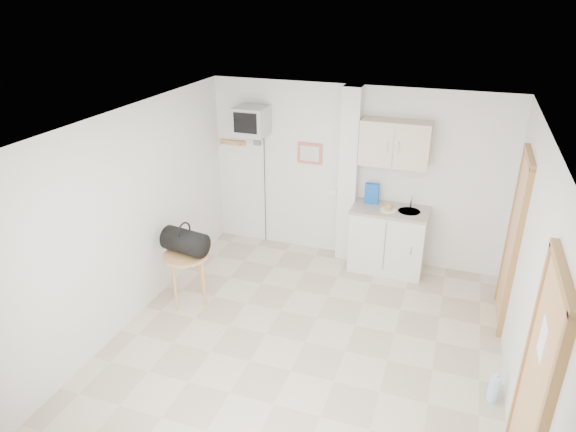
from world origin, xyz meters
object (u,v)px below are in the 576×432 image
(crt_television, at_px, (251,122))
(water_bottle, at_px, (494,388))
(round_table, at_px, (186,261))
(duffel_bag, at_px, (185,241))

(crt_television, height_order, water_bottle, crt_television)
(round_table, xyz_separation_m, water_bottle, (3.63, -0.57, -0.42))
(water_bottle, bearing_deg, round_table, 171.06)
(crt_television, height_order, round_table, crt_television)
(round_table, distance_m, duffel_bag, 0.26)
(crt_television, relative_size, water_bottle, 6.71)
(water_bottle, bearing_deg, crt_television, 146.55)
(crt_television, xyz_separation_m, duffel_bag, (-0.22, -1.65, -1.11))
(crt_television, distance_m, round_table, 2.19)
(crt_television, bearing_deg, water_bottle, -33.45)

